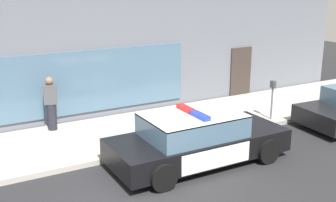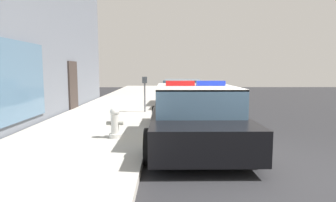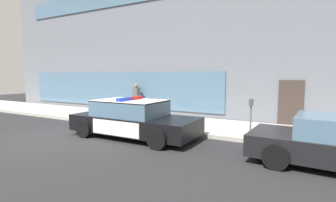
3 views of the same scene
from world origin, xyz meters
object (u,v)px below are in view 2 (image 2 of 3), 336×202
object	(u,v)px
police_cruiser	(194,115)
parking_meter	(145,88)
fire_hydrant	(115,123)
car_down_street	(182,93)

from	to	relation	value
police_cruiser	parking_meter	size ratio (longest dim) A/B	3.59
fire_hydrant	car_down_street	size ratio (longest dim) A/B	0.15
fire_hydrant	car_down_street	xyz separation A→B (m)	(6.71, -2.02, 0.13)
car_down_street	fire_hydrant	bearing A→B (deg)	166.45
police_cruiser	car_down_street	distance (m)	6.63
police_cruiser	parking_meter	distance (m)	4.25
car_down_street	parking_meter	size ratio (longest dim) A/B	3.55
police_cruiser	car_down_street	size ratio (longest dim) A/B	1.01
police_cruiser	car_down_street	xyz separation A→B (m)	(6.63, -0.14, -0.05)
parking_meter	car_down_street	bearing A→B (deg)	-30.97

